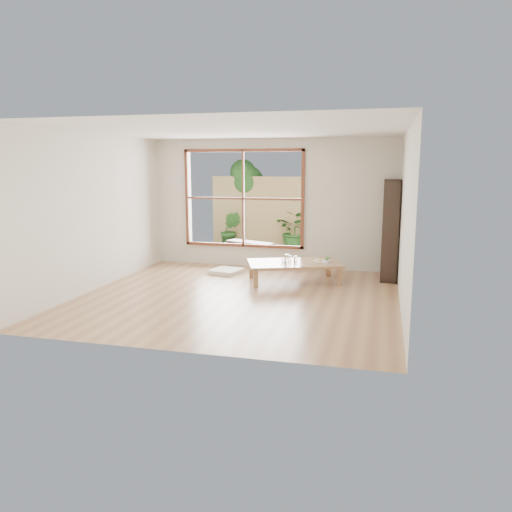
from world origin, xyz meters
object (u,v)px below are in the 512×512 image
at_px(low_table, 294,264).
at_px(garden_bench, 250,244).
at_px(food_tray, 323,260).
at_px(bookshelf, 390,230).

height_order(low_table, garden_bench, garden_bench).
xyz_separation_m(low_table, food_tray, (0.50, 0.18, 0.07)).
height_order(low_table, bookshelf, bookshelf).
bearing_deg(garden_bench, bookshelf, -1.18).
height_order(bookshelf, garden_bench, bookshelf).
relative_size(bookshelf, food_tray, 5.12).
height_order(low_table, food_tray, food_tray).
distance_m(bookshelf, food_tray, 1.36).
bearing_deg(bookshelf, food_tray, -157.06).
bearing_deg(garden_bench, low_table, -33.28).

